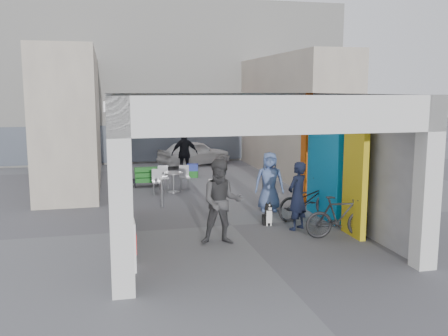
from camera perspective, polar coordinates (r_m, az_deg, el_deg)
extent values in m
plane|color=#5C5D62|center=(13.46, 0.95, -6.57)|extent=(90.00, 90.00, 0.00)
cube|color=silver|center=(8.77, -11.74, -3.42)|extent=(0.40, 0.40, 3.50)
cube|color=silver|center=(14.69, -12.42, 1.50)|extent=(0.40, 0.40, 3.50)
cube|color=silver|center=(10.73, 22.23, -1.65)|extent=(0.40, 0.40, 3.50)
cube|color=#D6560C|center=(15.94, 9.69, 2.15)|extent=(0.40, 0.40, 3.50)
plane|color=silver|center=(11.72, -12.17, -0.34)|extent=(0.00, 6.40, 6.40)
plane|color=#A6A6AB|center=(13.25, 14.73, 0.63)|extent=(0.00, 6.40, 6.40)
cube|color=#0C82C1|center=(14.23, 11.36, -0.12)|extent=(0.15, 2.00, 2.80)
cube|color=gold|center=(12.64, 14.74, -1.37)|extent=(0.15, 1.00, 2.80)
plane|color=beige|center=(12.00, 2.17, 8.46)|extent=(6.40, 6.40, 0.00)
cube|color=silver|center=(14.97, -0.96, 7.22)|extent=(6.40, 0.30, 0.70)
cube|color=silver|center=(9.11, 7.29, 6.05)|extent=(6.40, 0.30, 0.70)
cube|color=white|center=(15.14, -1.10, 7.05)|extent=(4.20, 0.05, 0.55)
cube|color=silver|center=(26.76, -6.51, 9.74)|extent=(18.00, 4.00, 8.00)
cube|color=#515966|center=(24.86, -5.83, 2.90)|extent=(16.20, 0.06, 1.80)
cube|color=white|center=(24.57, -10.56, 6.93)|extent=(2.60, 0.06, 0.50)
cube|color=red|center=(24.99, -2.46, 7.10)|extent=(2.20, 0.06, 0.50)
cube|color=#C0B59F|center=(20.14, -17.05, 5.42)|extent=(2.00, 9.00, 5.00)
cube|color=#C0B59F|center=(21.52, 7.73, 5.93)|extent=(2.00, 9.00, 5.00)
cylinder|color=gray|center=(15.50, -7.11, -2.84)|extent=(0.09, 0.09, 0.91)
cylinder|color=gray|center=(15.44, -1.59, -2.93)|extent=(0.09, 0.09, 0.85)
cylinder|color=gray|center=(15.85, 4.51, -2.63)|extent=(0.09, 0.09, 0.85)
cube|color=white|center=(10.33, -10.33, -8.66)|extent=(0.08, 0.55, 1.00)
cube|color=red|center=(10.32, -10.11, -8.39)|extent=(0.04, 0.39, 0.40)
cube|color=white|center=(14.83, -11.29, -3.29)|extent=(0.11, 0.55, 1.00)
cube|color=red|center=(14.82, -11.14, -3.10)|extent=(0.06, 0.39, 0.40)
cylinder|color=#9E9DA2|center=(17.74, -5.81, -1.67)|extent=(0.06, 0.06, 0.69)
cylinder|color=#9E9DA2|center=(17.81, -5.79, -2.73)|extent=(0.42, 0.42, 0.02)
cylinder|color=#9E9DA2|center=(17.68, -5.83, -0.57)|extent=(0.67, 0.67, 0.05)
cube|color=#9E9DA2|center=(17.52, -7.59, -2.27)|extent=(0.36, 0.36, 0.43)
cube|color=#9E9DA2|center=(17.61, -7.68, -0.80)|extent=(0.36, 0.05, 0.43)
cube|color=#9E9DA2|center=(18.30, -4.51, -1.74)|extent=(0.36, 0.36, 0.43)
cube|color=#9E9DA2|center=(18.39, -4.61, -0.33)|extent=(0.36, 0.05, 0.43)
cube|color=#9E9DA2|center=(18.30, -6.93, -1.78)|extent=(0.36, 0.36, 0.43)
cube|color=#9E9DA2|center=(18.39, -7.02, -0.37)|extent=(0.36, 0.05, 0.43)
cube|color=black|center=(18.99, -8.80, -1.69)|extent=(1.06, 0.53, 0.27)
cube|color=#19581B|center=(18.83, -8.78, -1.36)|extent=(0.88, 0.31, 0.16)
cube|color=#19581B|center=(18.93, -8.83, -0.77)|extent=(0.88, 0.31, 0.16)
cube|color=#19581B|center=(19.03, -8.87, -0.18)|extent=(0.88, 0.31, 0.16)
cube|color=#19581B|center=(20.74, -3.62, -0.67)|extent=(0.52, 0.45, 0.28)
cube|color=#283793|center=(20.70, -3.63, 0.09)|extent=(0.52, 0.45, 0.28)
cube|color=black|center=(13.59, 4.89, -5.93)|extent=(0.24, 0.31, 0.24)
cube|color=black|center=(13.43, 5.07, -5.33)|extent=(0.19, 0.16, 0.35)
cube|color=white|center=(13.36, 5.19, -5.59)|extent=(0.15, 0.03, 0.33)
cylinder|color=white|center=(13.39, 4.94, -6.07)|extent=(0.04, 0.04, 0.28)
cylinder|color=white|center=(13.43, 5.38, -6.04)|extent=(0.04, 0.04, 0.28)
sphere|color=black|center=(13.36, 5.11, -4.45)|extent=(0.19, 0.19, 0.19)
cube|color=white|center=(13.28, 5.25, -4.63)|extent=(0.08, 0.12, 0.06)
cone|color=black|center=(13.36, 4.87, -4.06)|extent=(0.07, 0.07, 0.08)
cone|color=black|center=(13.39, 5.27, -4.04)|extent=(0.07, 0.07, 0.08)
imported|color=black|center=(13.00, 8.38, -3.18)|extent=(0.78, 0.72, 1.78)
imported|color=#3E3E41|center=(11.66, -0.27, -3.90)|extent=(1.09, 0.91, 2.01)
imported|color=#536AA1|center=(14.93, 5.20, -1.56)|extent=(0.98, 0.76, 1.77)
imported|color=black|center=(20.89, -4.52, 1.66)|extent=(1.18, 0.61, 1.93)
imported|color=black|center=(14.24, 9.48, -3.59)|extent=(2.18, 1.36, 1.08)
imported|color=black|center=(12.58, 13.12, -5.45)|extent=(1.77, 0.64, 1.04)
imported|color=silver|center=(23.92, -3.42, 1.75)|extent=(3.85, 2.80, 1.22)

